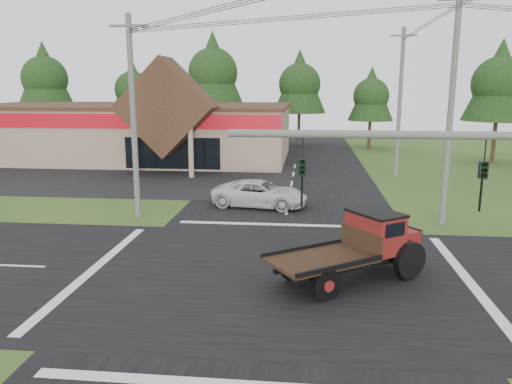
# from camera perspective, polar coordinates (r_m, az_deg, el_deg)

# --- Properties ---
(ground) EXTENTS (120.00, 120.00, 0.00)m
(ground) POSITION_cam_1_polar(r_m,az_deg,el_deg) (18.80, 2.21, -9.61)
(ground) COLOR #2D4A1A
(ground) RESTS_ON ground
(road_ns) EXTENTS (12.00, 120.00, 0.02)m
(road_ns) POSITION_cam_1_polar(r_m,az_deg,el_deg) (18.80, 2.21, -9.59)
(road_ns) COLOR black
(road_ns) RESTS_ON ground
(road_ew) EXTENTS (120.00, 12.00, 0.02)m
(road_ew) POSITION_cam_1_polar(r_m,az_deg,el_deg) (18.80, 2.21, -9.58)
(road_ew) COLOR black
(road_ew) RESTS_ON ground
(parking_apron) EXTENTS (28.00, 14.00, 0.02)m
(parking_apron) POSITION_cam_1_polar(r_m,az_deg,el_deg) (40.05, -16.30, 1.59)
(parking_apron) COLOR black
(parking_apron) RESTS_ON ground
(cvs_building) EXTENTS (30.40, 18.20, 9.19)m
(cvs_building) POSITION_cam_1_polar(r_m,az_deg,el_deg) (50.10, -13.77, 6.92)
(cvs_building) COLOR tan
(cvs_building) RESTS_ON ground
(utility_pole_nw) EXTENTS (2.00, 0.30, 10.50)m
(utility_pole_nw) POSITION_cam_1_polar(r_m,az_deg,el_deg) (27.07, -13.86, 8.41)
(utility_pole_nw) COLOR #595651
(utility_pole_nw) RESTS_ON ground
(utility_pole_ne) EXTENTS (2.00, 0.30, 11.50)m
(utility_pole_ne) POSITION_cam_1_polar(r_m,az_deg,el_deg) (26.38, 21.38, 8.95)
(utility_pole_ne) COLOR #595651
(utility_pole_ne) RESTS_ON ground
(utility_pole_n) EXTENTS (2.00, 0.30, 11.20)m
(utility_pole_n) POSITION_cam_1_polar(r_m,az_deg,el_deg) (40.06, 16.11, 9.85)
(utility_pole_n) COLOR #595651
(utility_pole_n) RESTS_ON ground
(tree_row_a) EXTENTS (6.72, 6.72, 12.12)m
(tree_row_a) POSITION_cam_1_polar(r_m,az_deg,el_deg) (65.33, -23.01, 12.07)
(tree_row_a) COLOR #332316
(tree_row_a) RESTS_ON ground
(tree_row_b) EXTENTS (5.60, 5.60, 10.10)m
(tree_row_b) POSITION_cam_1_polar(r_m,az_deg,el_deg) (63.08, -13.87, 11.47)
(tree_row_b) COLOR #332316
(tree_row_b) RESTS_ON ground
(tree_row_c) EXTENTS (7.28, 7.28, 13.13)m
(tree_row_c) POSITION_cam_1_polar(r_m,az_deg,el_deg) (59.52, -4.94, 13.70)
(tree_row_c) COLOR #332316
(tree_row_c) RESTS_ON ground
(tree_row_d) EXTENTS (6.16, 6.16, 11.11)m
(tree_row_d) POSITION_cam_1_polar(r_m,az_deg,el_deg) (59.46, 5.01, 12.40)
(tree_row_d) COLOR #332316
(tree_row_d) RESTS_ON ground
(tree_row_e) EXTENTS (5.04, 5.04, 9.09)m
(tree_row_e) POSITION_cam_1_polar(r_m,az_deg,el_deg) (57.86, 13.04, 10.83)
(tree_row_e) COLOR #332316
(tree_row_e) RESTS_ON ground
(tree_side_ne) EXTENTS (6.16, 6.16, 11.11)m
(tree_side_ne) POSITION_cam_1_polar(r_m,az_deg,el_deg) (50.37, 26.10, 11.33)
(tree_side_ne) COLOR #332316
(tree_side_ne) RESTS_ON ground
(antique_flatbed_truck) EXTENTS (6.17, 5.29, 2.49)m
(antique_flatbed_truck) POSITION_cam_1_polar(r_m,az_deg,el_deg) (18.28, 10.62, -6.31)
(antique_flatbed_truck) COLOR #591A0C
(antique_flatbed_truck) RESTS_ON ground
(white_pickup) EXTENTS (5.84, 3.37, 1.53)m
(white_pickup) POSITION_cam_1_polar(r_m,az_deg,el_deg) (29.16, 0.46, -0.18)
(white_pickup) COLOR silver
(white_pickup) RESTS_ON ground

